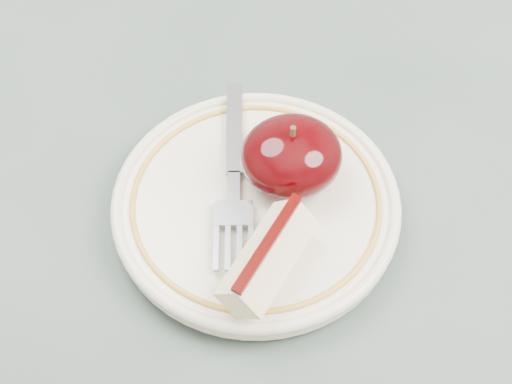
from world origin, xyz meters
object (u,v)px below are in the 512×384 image
object	(u,v)px
table	(301,283)
plate	(256,203)
fork	(234,175)
apple_half	(291,156)

from	to	relation	value
table	plate	size ratio (longest dim) A/B	4.36
table	fork	xyz separation A→B (m)	(-0.04, 0.04, 0.11)
apple_half	fork	distance (m)	0.04
table	fork	bearing A→B (deg)	133.34
fork	plate	bearing A→B (deg)	-140.77
plate	apple_half	world-z (taller)	apple_half
table	fork	world-z (taller)	fork
table	apple_half	world-z (taller)	apple_half
apple_half	fork	xyz separation A→B (m)	(-0.04, 0.01, -0.02)
apple_half	table	bearing A→B (deg)	-87.17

